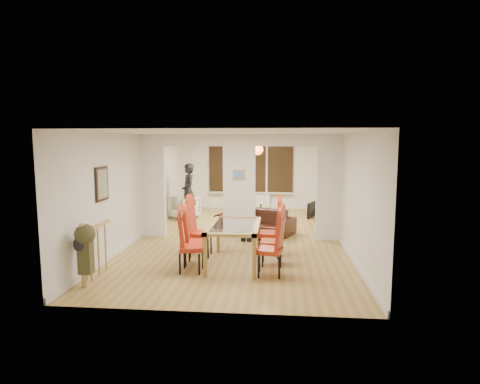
# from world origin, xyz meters

# --- Properties ---
(floor) EXTENTS (5.00, 9.00, 0.01)m
(floor) POSITION_xyz_m (0.00, 0.00, 0.00)
(floor) COLOR #A28241
(floor) RESTS_ON ground
(room_walls) EXTENTS (5.00, 9.00, 2.60)m
(room_walls) POSITION_xyz_m (0.00, 0.00, 1.30)
(room_walls) COLOR silver
(room_walls) RESTS_ON floor
(divider_wall) EXTENTS (5.00, 0.18, 2.60)m
(divider_wall) POSITION_xyz_m (0.00, 0.00, 1.30)
(divider_wall) COLOR white
(divider_wall) RESTS_ON floor
(bay_window_blinds) EXTENTS (3.00, 0.08, 1.80)m
(bay_window_blinds) POSITION_xyz_m (0.00, 4.44, 1.50)
(bay_window_blinds) COLOR black
(bay_window_blinds) RESTS_ON room_walls
(radiator) EXTENTS (1.40, 0.08, 0.50)m
(radiator) POSITION_xyz_m (0.00, 4.40, 0.30)
(radiator) COLOR white
(radiator) RESTS_ON floor
(pendant_light) EXTENTS (0.36, 0.36, 0.36)m
(pendant_light) POSITION_xyz_m (0.30, 3.30, 2.15)
(pendant_light) COLOR orange
(pendant_light) RESTS_ON room_walls
(stair_newel) EXTENTS (0.40, 1.20, 1.10)m
(stair_newel) POSITION_xyz_m (-2.25, -3.20, 0.55)
(stair_newel) COLOR tan
(stair_newel) RESTS_ON floor
(wall_poster) EXTENTS (0.04, 0.52, 0.67)m
(wall_poster) POSITION_xyz_m (-2.47, -2.40, 1.60)
(wall_poster) COLOR gray
(wall_poster) RESTS_ON room_walls
(pillar_photo) EXTENTS (0.30, 0.03, 0.25)m
(pillar_photo) POSITION_xyz_m (0.00, -0.10, 1.60)
(pillar_photo) COLOR #4C8CD8
(pillar_photo) RESTS_ON divider_wall
(dining_table) EXTENTS (0.98, 1.75, 0.82)m
(dining_table) POSITION_xyz_m (0.11, -2.24, 0.41)
(dining_table) COLOR olive
(dining_table) RESTS_ON floor
(dining_chair_la) EXTENTS (0.53, 0.53, 1.09)m
(dining_chair_la) POSITION_xyz_m (-0.64, -2.76, 0.55)
(dining_chair_la) COLOR #A62611
(dining_chair_la) RESTS_ON floor
(dining_chair_lb) EXTENTS (0.47, 0.47, 1.05)m
(dining_chair_lb) POSITION_xyz_m (-0.65, -2.30, 0.52)
(dining_chair_lb) COLOR #A62611
(dining_chair_lb) RESTS_ON floor
(dining_chair_lc) EXTENTS (0.51, 0.51, 1.15)m
(dining_chair_lc) POSITION_xyz_m (-0.66, -1.72, 0.58)
(dining_chair_lc) COLOR #A62611
(dining_chair_lc) RESTS_ON floor
(dining_chair_ra) EXTENTS (0.53, 0.53, 1.11)m
(dining_chair_ra) POSITION_xyz_m (0.81, -2.83, 0.56)
(dining_chair_ra) COLOR #A62611
(dining_chair_ra) RESTS_ON floor
(dining_chair_rb) EXTENTS (0.48, 0.48, 1.07)m
(dining_chair_rb) POSITION_xyz_m (0.85, -2.20, 0.53)
(dining_chair_rb) COLOR #A62611
(dining_chair_rb) RESTS_ON floor
(dining_chair_rc) EXTENTS (0.49, 0.49, 1.16)m
(dining_chair_rc) POSITION_xyz_m (0.78, -1.61, 0.58)
(dining_chair_rc) COLOR #A62611
(dining_chair_rc) RESTS_ON floor
(sofa) EXTENTS (2.25, 1.57, 0.61)m
(sofa) POSITION_xyz_m (0.36, 0.67, 0.31)
(sofa) COLOR black
(sofa) RESTS_ON floor
(armchair) EXTENTS (1.04, 1.05, 0.70)m
(armchair) POSITION_xyz_m (-1.97, 2.36, 0.35)
(armchair) COLOR beige
(armchair) RESTS_ON floor
(person) EXTENTS (0.75, 0.65, 1.74)m
(person) POSITION_xyz_m (-1.80, 2.25, 0.87)
(person) COLOR black
(person) RESTS_ON floor
(television) EXTENTS (0.83, 0.45, 0.49)m
(television) POSITION_xyz_m (2.00, 2.96, 0.25)
(television) COLOR black
(television) RESTS_ON floor
(coffee_table) EXTENTS (1.06, 0.70, 0.22)m
(coffee_table) POSITION_xyz_m (0.52, 2.50, 0.11)
(coffee_table) COLOR black
(coffee_table) RESTS_ON floor
(bottle) EXTENTS (0.07, 0.07, 0.26)m
(bottle) POSITION_xyz_m (0.44, 2.46, 0.36)
(bottle) COLOR #143F19
(bottle) RESTS_ON coffee_table
(bowl) EXTENTS (0.21, 0.21, 0.05)m
(bowl) POSITION_xyz_m (0.53, 2.51, 0.25)
(bowl) COLOR black
(bowl) RESTS_ON coffee_table
(shoes) EXTENTS (0.25, 0.27, 0.11)m
(shoes) POSITION_xyz_m (0.21, -0.32, 0.05)
(shoes) COLOR black
(shoes) RESTS_ON floor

